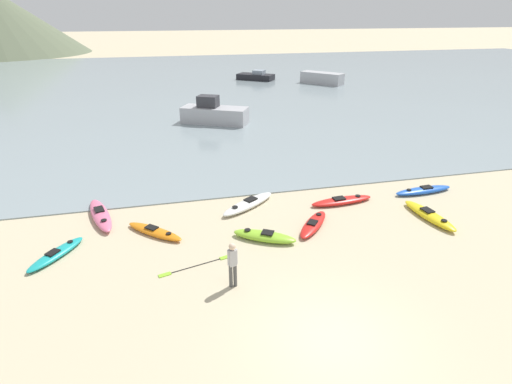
# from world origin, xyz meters

# --- Properties ---
(ground_plane) EXTENTS (400.00, 400.00, 0.00)m
(ground_plane) POSITION_xyz_m (0.00, 0.00, 0.00)
(ground_plane) COLOR #C6B793
(bay_water) EXTENTS (160.00, 70.00, 0.06)m
(bay_water) POSITION_xyz_m (0.00, 44.95, 0.03)
(bay_water) COLOR gray
(bay_water) RESTS_ON ground_plane
(kayak_on_sand_0) EXTENTS (3.23, 0.97, 0.32)m
(kayak_on_sand_0) POSITION_xyz_m (3.88, 8.08, 0.14)
(kayak_on_sand_0) COLOR red
(kayak_on_sand_0) RESTS_ON ground_plane
(kayak_on_sand_1) EXTENTS (3.27, 0.88, 0.33)m
(kayak_on_sand_1) POSITION_xyz_m (8.47, 8.25, 0.15)
(kayak_on_sand_1) COLOR blue
(kayak_on_sand_1) RESTS_ON ground_plane
(kayak_on_sand_2) EXTENTS (3.12, 2.52, 0.37)m
(kayak_on_sand_2) POSITION_xyz_m (-0.60, 8.75, 0.16)
(kayak_on_sand_2) COLOR white
(kayak_on_sand_2) RESTS_ON ground_plane
(kayak_on_sand_3) EXTENTS (1.66, 3.56, 0.40)m
(kayak_on_sand_3) POSITION_xyz_m (-7.30, 9.15, 0.18)
(kayak_on_sand_3) COLOR #E5668C
(kayak_on_sand_3) RESTS_ON ground_plane
(kayak_on_sand_4) EXTENTS (2.50, 2.40, 0.31)m
(kayak_on_sand_4) POSITION_xyz_m (-4.95, 7.15, 0.13)
(kayak_on_sand_4) COLOR orange
(kayak_on_sand_4) RESTS_ON ground_plane
(kayak_on_sand_5) EXTENTS (1.09, 3.18, 0.38)m
(kayak_on_sand_5) POSITION_xyz_m (7.05, 5.73, 0.17)
(kayak_on_sand_5) COLOR yellow
(kayak_on_sand_5) RESTS_ON ground_plane
(kayak_on_sand_6) EXTENTS (2.63, 1.93, 0.39)m
(kayak_on_sand_6) POSITION_xyz_m (-0.60, 5.65, 0.17)
(kayak_on_sand_6) COLOR #8CCC2D
(kayak_on_sand_6) RESTS_ON ground_plane
(kayak_on_sand_7) EXTENTS (2.00, 2.48, 0.30)m
(kayak_on_sand_7) POSITION_xyz_m (-8.59, 6.29, 0.13)
(kayak_on_sand_7) COLOR teal
(kayak_on_sand_7) RESTS_ON ground_plane
(kayak_on_sand_8) EXTENTS (2.21, 2.47, 0.32)m
(kayak_on_sand_8) POSITION_xyz_m (1.71, 6.20, 0.14)
(kayak_on_sand_8) COLOR red
(kayak_on_sand_8) RESTS_ON ground_plane
(person_near_foreground) EXTENTS (0.34, 0.24, 1.68)m
(person_near_foreground) POSITION_xyz_m (-2.38, 2.99, 0.96)
(person_near_foreground) COLOR #4C4C4C
(person_near_foreground) RESTS_ON ground_plane
(moored_boat_0) EXTENTS (5.12, 4.56, 1.28)m
(moored_boat_0) POSITION_xyz_m (8.55, 45.75, 0.51)
(moored_boat_0) COLOR black
(moored_boat_0) RESTS_ON bay_water
(moored_boat_1) EXTENTS (5.63, 4.15, 2.21)m
(moored_boat_1) POSITION_xyz_m (-0.03, 24.45, 0.83)
(moored_boat_1) COLOR #B2B2B7
(moored_boat_1) RESTS_ON bay_water
(moored_boat_2) EXTENTS (4.86, 5.26, 1.40)m
(moored_boat_2) POSITION_xyz_m (15.95, 40.72, 0.76)
(moored_boat_2) COLOR #B2B2B7
(moored_boat_2) RESTS_ON bay_water
(loose_paddle) EXTENTS (2.74, 0.88, 0.03)m
(loose_paddle) POSITION_xyz_m (-3.49, 4.45, 0.01)
(loose_paddle) COLOR black
(loose_paddle) RESTS_ON ground_plane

